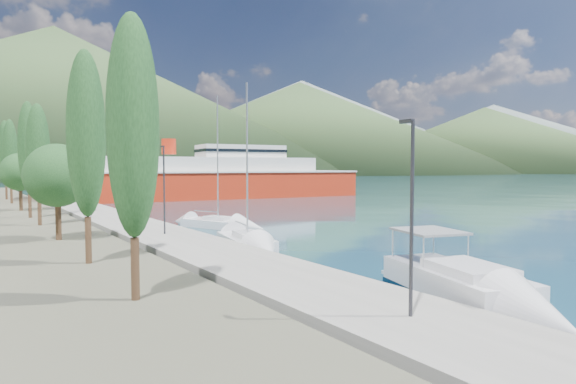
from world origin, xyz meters
TOP-DOWN VIEW (x-y plane):
  - ground at (0.00, 120.00)m, footprint 1400.00×1400.00m
  - quay at (-9.00, 26.00)m, footprint 5.00×88.00m
  - hills_far at (138.59, 618.73)m, footprint 1480.00×900.00m
  - hills_near at (98.04, 372.50)m, footprint 1010.00×520.00m
  - tree_row at (-15.39, 31.34)m, footprint 4.06×65.10m
  - lamp_posts at (-9.00, 15.61)m, footprint 0.15×43.80m
  - motor_cruiser at (-4.63, -5.69)m, footprint 5.27×9.72m
  - sailboat_near at (-5.14, 10.08)m, footprint 4.05×8.60m
  - sailboat_mid at (-1.13, 20.94)m, footprint 5.32×8.95m
  - ferry at (15.32, 60.15)m, footprint 54.18×17.37m

SIDE VIEW (x-z plane):
  - ground at x=0.00m, z-range 0.00..0.00m
  - sailboat_mid at x=-1.13m, z-range -5.97..6.58m
  - sailboat_near at x=-5.14m, z-range -5.63..6.27m
  - quay at x=-9.00m, z-range 0.00..0.80m
  - motor_cruiser at x=-4.63m, z-range -1.15..2.29m
  - ferry at x=15.32m, z-range -2.07..8.50m
  - lamp_posts at x=-9.00m, z-range 1.05..7.11m
  - tree_row at x=-15.39m, z-range 0.37..11.76m
  - hills_near at x=98.04m, z-range -8.32..106.68m
  - hills_far at x=138.59m, z-range -12.61..167.39m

